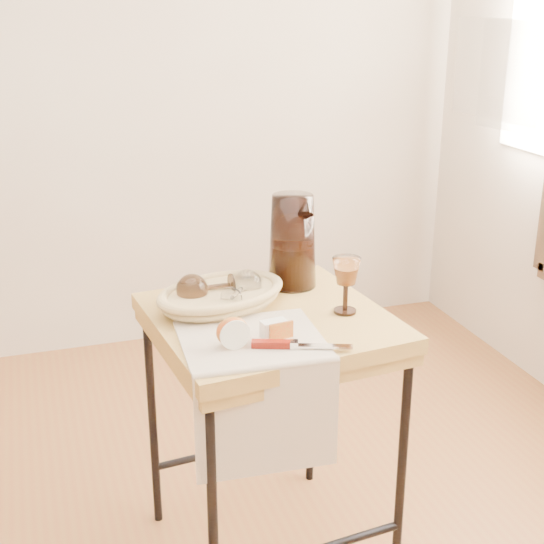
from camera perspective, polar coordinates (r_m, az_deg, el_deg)
name	(u,v)px	position (r m, az deg, el deg)	size (l,w,h in m)	color
wall_back	(34,29)	(3.19, -17.35, 16.96)	(3.60, 0.00, 2.70)	#BEAB94
side_table	(270,438)	(2.08, -0.17, -12.31)	(0.56, 0.56, 0.72)	olive
tea_towel	(252,340)	(1.77, -1.53, -5.11)	(0.32, 0.29, 0.01)	#FBE0BD
bread_basket	(221,298)	(1.95, -3.81, -1.95)	(0.31, 0.22, 0.05)	#957454
goblet_lying_a	(209,287)	(1.95, -4.72, -1.15)	(0.13, 0.08, 0.08)	brown
goblet_lying_b	(241,289)	(1.94, -2.37, -1.31)	(0.12, 0.08, 0.08)	white
pitcher	(292,241)	(2.06, 1.53, 2.33)	(0.17, 0.25, 0.29)	black
wine_goblet	(346,285)	(1.91, 5.54, -0.98)	(0.07, 0.07, 0.15)	white
apple_half	(232,331)	(1.72, -2.99, -4.45)	(0.08, 0.04, 0.07)	#C01000
apple_wedge	(274,329)	(1.77, 0.14, -4.26)	(0.06, 0.03, 0.04)	white
table_knife	(298,344)	(1.72, 1.93, -5.42)	(0.22, 0.02, 0.02)	silver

